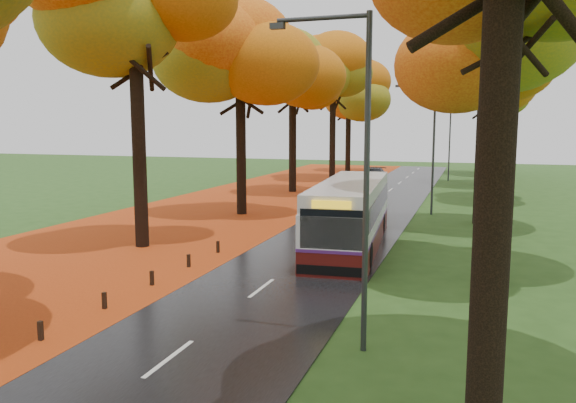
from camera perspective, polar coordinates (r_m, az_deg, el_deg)
The scene contains 14 objects.
road at distance 31.16m, azimuth 5.94°, elevation -2.28°, with size 6.50×90.00×0.04m, color black.
centre_line at distance 31.16m, azimuth 5.94°, elevation -2.24°, with size 0.12×90.00×0.01m, color silver.
leaf_verge at distance 34.21m, azimuth -8.94°, elevation -1.45°, with size 12.00×90.00×0.02m, color maroon.
leaf_drift at distance 31.94m, azimuth 0.59°, elevation -1.95°, with size 0.90×90.00×0.01m, color #C34814.
trees_left at distance 35.10m, azimuth -4.96°, elevation 14.45°, with size 9.20×74.00×13.88m.
trees_right at distance 32.17m, azimuth 20.03°, elevation 14.91°, with size 9.30×74.20×13.96m.
bollard_row at distance 15.04m, azimuth -27.24°, elevation -13.30°, with size 0.11×23.51×0.52m.
streetlamp_near at distance 13.26m, azimuth 6.94°, elevation 4.54°, with size 2.45×0.18×8.00m.
streetlamp_mid at distance 35.08m, azimuth 14.19°, elevation 6.36°, with size 2.45×0.18×8.00m.
streetlamp_far at distance 57.04m, azimuth 15.88°, elevation 6.76°, with size 2.45×0.18×8.00m.
bus at distance 25.17m, azimuth 6.40°, elevation -1.11°, with size 3.48×11.33×2.93m.
car_white at distance 41.26m, azimuth 5.79°, elevation 1.13°, with size 1.54×3.82×1.30m, color silver.
car_silver at distance 42.01m, azimuth 6.16°, elevation 1.32°, with size 1.50×4.29×1.41m, color #A7ABAF.
car_dark at distance 53.66m, azimuth 8.77°, elevation 2.64°, with size 1.88×4.63×1.34m, color black.
Camera 1 is at (6.58, -4.97, 5.46)m, focal length 35.00 mm.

